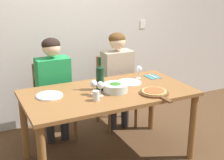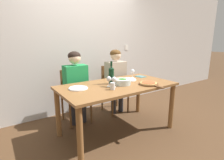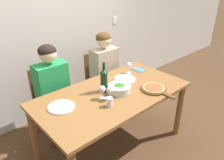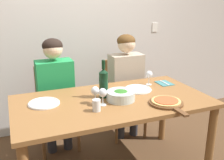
# 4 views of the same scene
# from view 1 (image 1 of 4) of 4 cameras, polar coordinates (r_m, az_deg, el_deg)

# --- Properties ---
(ground_plane) EXTENTS (40.00, 40.00, 0.00)m
(ground_plane) POSITION_cam_1_polar(r_m,az_deg,el_deg) (3.53, -0.65, -13.97)
(ground_plane) COLOR #4C331E
(back_wall) EXTENTS (10.00, 0.06, 2.70)m
(back_wall) POSITION_cam_1_polar(r_m,az_deg,el_deg) (4.14, -7.88, 10.59)
(back_wall) COLOR silver
(back_wall) RESTS_ON ground
(dining_table) EXTENTS (1.73, 0.91, 0.77)m
(dining_table) POSITION_cam_1_polar(r_m,az_deg,el_deg) (3.23, -0.69, -3.82)
(dining_table) COLOR brown
(dining_table) RESTS_ON ground
(chair_left) EXTENTS (0.42, 0.42, 0.92)m
(chair_left) POSITION_cam_1_polar(r_m,az_deg,el_deg) (3.84, -10.85, -3.16)
(chair_left) COLOR brown
(chair_left) RESTS_ON ground
(chair_right) EXTENTS (0.42, 0.42, 0.92)m
(chair_right) POSITION_cam_1_polar(r_m,az_deg,el_deg) (4.11, 0.36, -1.39)
(chair_right) COLOR brown
(chair_right) RESTS_ON ground
(person_woman) EXTENTS (0.47, 0.51, 1.25)m
(person_woman) POSITION_cam_1_polar(r_m,az_deg,el_deg) (3.66, -10.62, -0.07)
(person_woman) COLOR #28282D
(person_woman) RESTS_ON ground
(person_man) EXTENTS (0.47, 0.51, 1.25)m
(person_man) POSITION_cam_1_polar(r_m,az_deg,el_deg) (3.94, 1.07, 1.56)
(person_man) COLOR #28282D
(person_man) RESTS_ON ground
(wine_bottle) EXTENTS (0.08, 0.08, 0.35)m
(wine_bottle) POSITION_cam_1_polar(r_m,az_deg,el_deg) (3.20, -2.22, 0.61)
(wine_bottle) COLOR black
(wine_bottle) RESTS_ON dining_table
(broccoli_bowl) EXTENTS (0.25, 0.25, 0.09)m
(broccoli_bowl) POSITION_cam_1_polar(r_m,az_deg,el_deg) (3.17, 0.61, -1.39)
(broccoli_bowl) COLOR silver
(broccoli_bowl) RESTS_ON dining_table
(dinner_plate_left) EXTENTS (0.27, 0.27, 0.02)m
(dinner_plate_left) POSITION_cam_1_polar(r_m,az_deg,el_deg) (3.11, -11.39, -2.80)
(dinner_plate_left) COLOR white
(dinner_plate_left) RESTS_ON dining_table
(dinner_plate_right) EXTENTS (0.27, 0.27, 0.02)m
(dinner_plate_right) POSITION_cam_1_polar(r_m,az_deg,el_deg) (3.44, 3.19, -0.41)
(dinner_plate_right) COLOR white
(dinner_plate_right) RESTS_ON dining_table
(pizza_on_board) EXTENTS (0.29, 0.43, 0.04)m
(pizza_on_board) POSITION_cam_1_polar(r_m,az_deg,el_deg) (3.14, 7.80, -2.25)
(pizza_on_board) COLOR brown
(pizza_on_board) RESTS_ON dining_table
(wine_glass_left) EXTENTS (0.07, 0.07, 0.15)m
(wine_glass_left) POSITION_cam_1_polar(r_m,az_deg,el_deg) (3.07, -3.36, -0.83)
(wine_glass_left) COLOR silver
(wine_glass_left) RESTS_ON dining_table
(wine_glass_right) EXTENTS (0.07, 0.07, 0.15)m
(wine_glass_right) POSITION_cam_1_polar(r_m,az_deg,el_deg) (3.59, 4.93, 1.89)
(wine_glass_right) COLOR silver
(wine_glass_right) RESTS_ON dining_table
(wine_glass_centre) EXTENTS (0.07, 0.07, 0.15)m
(wine_glass_centre) POSITION_cam_1_polar(r_m,az_deg,el_deg) (3.03, -2.12, -1.09)
(wine_glass_centre) COLOR silver
(wine_glass_centre) RESTS_ON dining_table
(water_tumbler) EXTENTS (0.07, 0.07, 0.10)m
(water_tumbler) POSITION_cam_1_polar(r_m,az_deg,el_deg) (2.94, -2.93, -2.89)
(water_tumbler) COLOR silver
(water_tumbler) RESTS_ON dining_table
(fork_on_napkin) EXTENTS (0.14, 0.18, 0.01)m
(fork_on_napkin) POSITION_cam_1_polar(r_m,az_deg,el_deg) (3.69, 7.42, 0.61)
(fork_on_napkin) COLOR #387075
(fork_on_napkin) RESTS_ON dining_table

